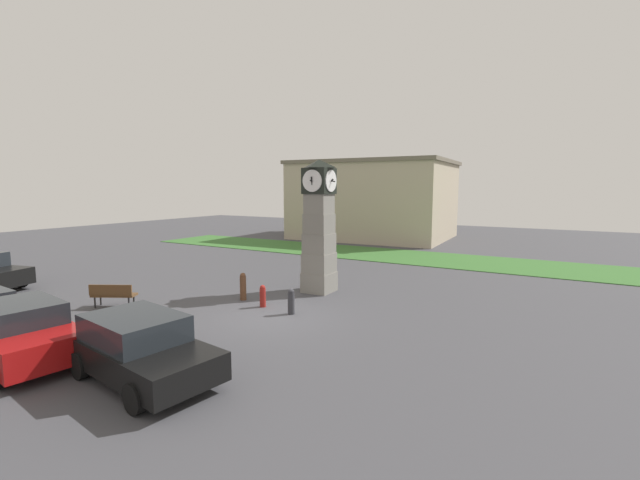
{
  "coord_description": "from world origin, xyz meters",
  "views": [
    {
      "loc": [
        8.67,
        -11.65,
        4.46
      ],
      "look_at": [
        -0.17,
        3.57,
        2.29
      ],
      "focal_mm": 24.0,
      "sensor_mm": 36.0,
      "label": 1
    }
  ],
  "objects_px": {
    "car_near_tower": "(22,332)",
    "car_by_building": "(140,348)",
    "clock_tower": "(319,228)",
    "bollard_far_row": "(291,301)",
    "bollard_near_tower": "(243,286)",
    "bench": "(113,294)",
    "bollard_mid_row": "(263,296)"
  },
  "relations": [
    {
      "from": "bollard_near_tower",
      "to": "bench",
      "type": "distance_m",
      "value": 4.79
    },
    {
      "from": "bollard_near_tower",
      "to": "car_by_building",
      "type": "xyz_separation_m",
      "value": [
        2.62,
        -6.71,
        0.21
      ]
    },
    {
      "from": "bollard_far_row",
      "to": "car_near_tower",
      "type": "xyz_separation_m",
      "value": [
        -3.63,
        -6.92,
        0.31
      ]
    },
    {
      "from": "clock_tower",
      "to": "bollard_near_tower",
      "type": "distance_m",
      "value": 3.99
    },
    {
      "from": "bollard_mid_row",
      "to": "bollard_far_row",
      "type": "xyz_separation_m",
      "value": [
        1.43,
        -0.22,
        0.04
      ]
    },
    {
      "from": "car_near_tower",
      "to": "car_by_building",
      "type": "relative_size",
      "value": 0.97
    },
    {
      "from": "clock_tower",
      "to": "bench",
      "type": "relative_size",
      "value": 3.39
    },
    {
      "from": "bollard_near_tower",
      "to": "bollard_far_row",
      "type": "xyz_separation_m",
      "value": [
        2.73,
        -0.64,
        -0.09
      ]
    },
    {
      "from": "clock_tower",
      "to": "car_near_tower",
      "type": "relative_size",
      "value": 1.36
    },
    {
      "from": "clock_tower",
      "to": "bench",
      "type": "height_order",
      "value": "clock_tower"
    },
    {
      "from": "clock_tower",
      "to": "bollard_near_tower",
      "type": "xyz_separation_m",
      "value": [
        -1.92,
        -2.72,
        -2.2
      ]
    },
    {
      "from": "clock_tower",
      "to": "bollard_far_row",
      "type": "height_order",
      "value": "clock_tower"
    },
    {
      "from": "clock_tower",
      "to": "bollard_mid_row",
      "type": "bearing_deg",
      "value": -101.24
    },
    {
      "from": "clock_tower",
      "to": "bench",
      "type": "xyz_separation_m",
      "value": [
        -5.42,
        -6.0,
        -2.23
      ]
    },
    {
      "from": "bollard_far_row",
      "to": "bollard_mid_row",
      "type": "bearing_deg",
      "value": 171.1
    },
    {
      "from": "bollard_far_row",
      "to": "bench",
      "type": "height_order",
      "value": "bollard_far_row"
    },
    {
      "from": "clock_tower",
      "to": "bollard_near_tower",
      "type": "relative_size",
      "value": 5.12
    },
    {
      "from": "clock_tower",
      "to": "bollard_far_row",
      "type": "xyz_separation_m",
      "value": [
        0.81,
        -3.36,
        -2.29
      ]
    },
    {
      "from": "bollard_near_tower",
      "to": "bench",
      "type": "xyz_separation_m",
      "value": [
        -3.5,
        -3.27,
        -0.03
      ]
    },
    {
      "from": "clock_tower",
      "to": "bollard_near_tower",
      "type": "bearing_deg",
      "value": -125.21
    },
    {
      "from": "car_near_tower",
      "to": "bollard_near_tower",
      "type": "bearing_deg",
      "value": 83.23
    },
    {
      "from": "bollard_near_tower",
      "to": "clock_tower",
      "type": "bearing_deg",
      "value": 54.79
    },
    {
      "from": "bollard_mid_row",
      "to": "car_near_tower",
      "type": "distance_m",
      "value": 7.48
    },
    {
      "from": "bench",
      "to": "car_near_tower",
      "type": "bearing_deg",
      "value": -58.72
    },
    {
      "from": "clock_tower",
      "to": "bollard_mid_row",
      "type": "xyz_separation_m",
      "value": [
        -0.62,
        -3.13,
        -2.33
      ]
    },
    {
      "from": "bollard_near_tower",
      "to": "car_near_tower",
      "type": "bearing_deg",
      "value": -96.77
    },
    {
      "from": "bollard_near_tower",
      "to": "bollard_mid_row",
      "type": "height_order",
      "value": "bollard_near_tower"
    },
    {
      "from": "car_near_tower",
      "to": "car_by_building",
      "type": "height_order",
      "value": "car_near_tower"
    },
    {
      "from": "car_by_building",
      "to": "bollard_near_tower",
      "type": "bearing_deg",
      "value": 111.32
    },
    {
      "from": "bollard_far_row",
      "to": "clock_tower",
      "type": "bearing_deg",
      "value": 103.59
    },
    {
      "from": "clock_tower",
      "to": "bollard_far_row",
      "type": "bearing_deg",
      "value": -76.41
    },
    {
      "from": "car_near_tower",
      "to": "car_by_building",
      "type": "distance_m",
      "value": 3.62
    }
  ]
}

